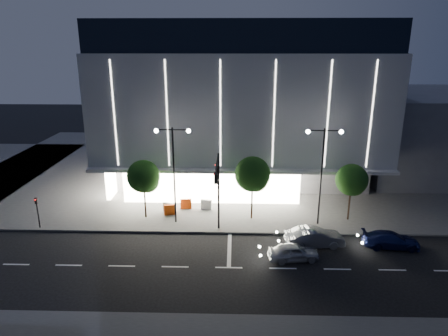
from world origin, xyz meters
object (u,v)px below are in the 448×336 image
Objects in this scene: tree_left at (144,178)px; barrier_a at (170,210)px; ped_signal_far at (37,209)px; tree_right at (352,182)px; car_second at (315,238)px; car_third at (391,240)px; barrier_d at (206,204)px; traffic_mast at (218,182)px; tree_mid at (253,176)px; barrier_c at (186,204)px; street_lamp_west at (174,161)px; barrier_b at (168,208)px; street_lamp_east at (322,163)px; car_lead at (293,252)px.

tree_left is 4.06m from barrier_a.
tree_right is (28.03, 2.52, 2.00)m from ped_signal_far.
car_third is (6.18, 0.01, -0.13)m from car_second.
traffic_mast is at bearing -65.19° from barrier_d.
tree_mid is (3.03, 3.68, -0.69)m from traffic_mast.
traffic_mast is 16.35m from ped_signal_far.
barrier_c is (-15.46, 2.09, -3.23)m from tree_right.
street_lamp_west is 3.00× the size of ped_signal_far.
barrier_b is (-12.94, 6.12, -0.13)m from car_second.
street_lamp_west reaches higher than traffic_mast.
ped_signal_far is at bearing -174.86° from tree_right.
barrier_a is at bearing 178.06° from tree_right.
tree_left is 5.33m from barrier_c.
street_lamp_east is 2.00× the size of car_third.
car_lead is 11.79m from barrier_d.
barrier_c is (12.57, 4.61, -1.24)m from ped_signal_far.
street_lamp_east is at bearing -161.37° from tree_right.
tree_mid is (-5.97, 1.02, -1.62)m from street_lamp_east.
tree_right is 6.33m from car_third.
barrier_d is (-7.30, 9.25, -0.02)m from car_lead.
car_second is at bearing -26.03° from barrier_d.
ped_signal_far is 2.73× the size of barrier_b.
traffic_mast is 1.81× the size of car_lead.
ped_signal_far is (-16.00, 1.16, -3.14)m from traffic_mast.
ped_signal_far is at bearing -172.45° from tree_mid.
street_lamp_east is 8.38m from car_third.
tree_right is (9.00, -0.00, -0.45)m from tree_mid.
barrier_a is at bearing 116.65° from street_lamp_west.
tree_right is 1.41× the size of car_lead.
street_lamp_east is 8.18× the size of barrier_a.
car_second is at bearing -38.65° from barrier_c.
barrier_a is (-10.71, 7.84, -0.02)m from car_lead.
barrier_b is at bearing 171.50° from street_lamp_east.
tree_mid is at bearing 11.71° from barrier_b.
car_third is at bearing 1.59° from barrier_b.
traffic_mast is 14.83m from car_third.
car_lead is at bearing -18.05° from barrier_b.
tree_right is at bearing 26.64° from car_third.
car_third is 18.93m from barrier_c.
barrier_c is at bearing 172.29° from tree_right.
car_third is at bearing -82.27° from car_lead.
car_second is (11.93, -4.02, -5.18)m from street_lamp_west.
traffic_mast is 0.79× the size of street_lamp_east.
street_lamp_west is 2.30× the size of car_lead.
street_lamp_west is at bearing -171.74° from tree_mid.
street_lamp_west is 2.00× the size of car_third.
car_second is 4.31× the size of barrier_c.
street_lamp_east reaches higher than car_second.
traffic_mast is 9.43m from street_lamp_east.
street_lamp_east is 8.75m from car_lead.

